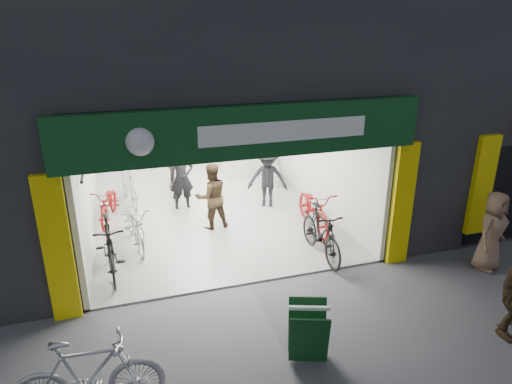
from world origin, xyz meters
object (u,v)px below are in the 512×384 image
bike_left_front (135,224)px  sandwich_board (308,331)px  parked_bike (89,376)px  pedestrian_near (492,231)px  bike_right_front (321,233)px

bike_left_front → sandwich_board: size_ratio=2.21×
parked_bike → pedestrian_near: bearing=-74.0°
bike_left_front → pedestrian_near: bearing=-32.2°
bike_right_front → sandwich_board: bearing=-118.2°
bike_right_front → sandwich_board: size_ratio=2.13×
bike_left_front → sandwich_board: bike_left_front is taller
parked_bike → sandwich_board: 3.07m
sandwich_board → parked_bike: bearing=-159.1°
bike_left_front → pedestrian_near: 7.54m
bike_right_front → pedestrian_near: pedestrian_near is taller
parked_bike → pedestrian_near: pedestrian_near is taller
parked_bike → bike_left_front: bearing=-5.2°
bike_right_front → pedestrian_near: size_ratio=1.13×
bike_left_front → pedestrian_near: pedestrian_near is taller
parked_bike → bike_right_front: bearing=-52.5°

